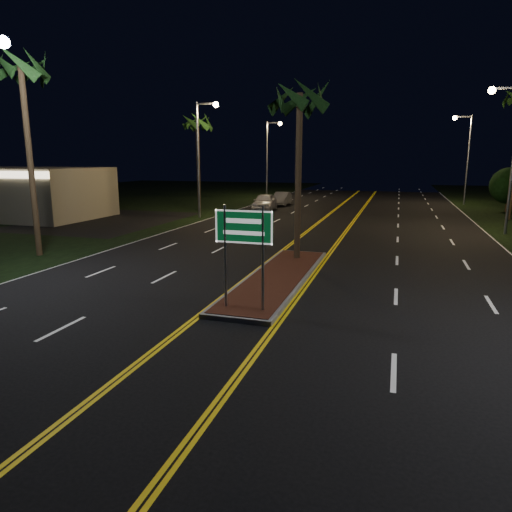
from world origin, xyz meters
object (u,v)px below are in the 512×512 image
at_px(commercial_building, 11,192).
at_px(car_near, 265,201).
at_px(streetlight_right_far, 465,149).
at_px(median_island, 278,277).
at_px(shrub_far, 509,186).
at_px(streetlight_left_far, 270,151).
at_px(car_far, 282,198).
at_px(streetlight_left_mid, 202,146).
at_px(streetlight_right_mid, 508,143).
at_px(palm_median, 300,98).
at_px(palm_left_far, 197,123).
at_px(palm_left_near, 21,70).
at_px(highway_sign, 244,237).

distance_m(commercial_building, car_near, 21.41).
bearing_deg(streetlight_right_far, median_island, -106.87).
bearing_deg(shrub_far, car_near, -165.14).
height_order(streetlight_left_far, car_far, streetlight_left_far).
distance_m(streetlight_left_mid, streetlight_right_mid, 21.32).
distance_m(median_island, streetlight_right_mid, 19.20).
xyz_separation_m(streetlight_right_mid, palm_median, (-10.61, -11.50, 1.62)).
bearing_deg(commercial_building, streetlight_right_far, 31.01).
relative_size(median_island, car_near, 1.85).
xyz_separation_m(palm_left_far, shrub_far, (26.60, 8.00, -5.41)).
height_order(median_island, shrub_far, shrub_far).
xyz_separation_m(streetlight_left_mid, palm_left_near, (-1.89, -16.00, 3.02)).
relative_size(commercial_building, palm_median, 1.81).
bearing_deg(commercial_building, car_far, 40.28).
bearing_deg(shrub_far, palm_median, -118.42).
distance_m(streetlight_right_far, palm_median, 33.28).
distance_m(highway_sign, streetlight_right_far, 40.74).
bearing_deg(car_far, commercial_building, -141.31).
distance_m(streetlight_left_mid, shrub_far, 27.40).
bearing_deg(palm_median, streetlight_right_mid, 47.30).
relative_size(palm_median, car_near, 1.50).
bearing_deg(palm_left_far, shrub_far, 16.74).
bearing_deg(streetlight_left_far, palm_left_far, -97.78).
distance_m(median_island, streetlight_left_far, 38.89).
distance_m(streetlight_right_mid, shrub_far, 14.74).
xyz_separation_m(median_island, streetlight_left_far, (-10.61, 37.00, 5.57)).
xyz_separation_m(commercial_building, streetlight_left_mid, (15.39, 4.01, 3.65)).
relative_size(palm_left_near, palm_left_far, 1.11).
height_order(palm_median, car_near, palm_median).
bearing_deg(streetlight_left_far, commercial_building, -122.65).
xyz_separation_m(commercial_building, palm_left_far, (13.20, 8.01, 5.74)).
height_order(streetlight_left_mid, shrub_far, streetlight_left_mid).
relative_size(commercial_building, streetlight_left_mid, 1.67).
xyz_separation_m(median_island, streetlight_right_far, (10.61, 35.00, 5.57)).
bearing_deg(palm_left_near, streetlight_right_far, 55.79).
bearing_deg(palm_left_far, car_far, 54.57).
xyz_separation_m(highway_sign, commercial_building, (-26.00, 17.19, -0.40)).
relative_size(commercial_building, streetlight_left_far, 1.67).
relative_size(median_island, commercial_building, 0.68).
relative_size(highway_sign, streetlight_right_far, 0.36).
bearing_deg(car_far, streetlight_right_far, 17.09).
xyz_separation_m(highway_sign, palm_median, (0.00, 7.70, 4.87)).
bearing_deg(car_near, streetlight_right_mid, -31.05).
relative_size(palm_median, shrub_far, 2.10).
xyz_separation_m(streetlight_right_mid, car_near, (-17.93, 8.40, -4.73)).
height_order(median_island, car_far, car_far).
bearing_deg(streetlight_left_mid, palm_median, -51.83).
height_order(streetlight_right_far, car_far, streetlight_right_far).
relative_size(streetlight_left_mid, shrub_far, 2.27).
bearing_deg(streetlight_right_mid, palm_left_near, -148.80).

